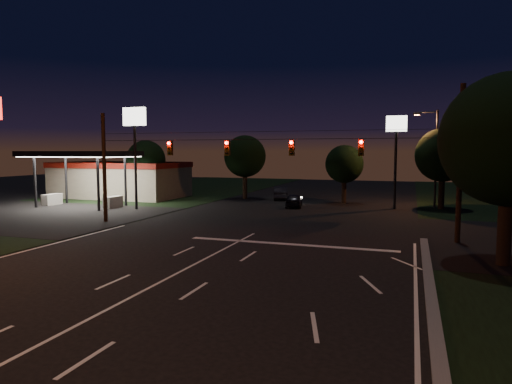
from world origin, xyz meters
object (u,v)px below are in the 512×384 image
at_px(utility_pole_right, 457,243).
at_px(car_oncoming_b, 281,193).
at_px(tree_right_near, 509,141).
at_px(car_oncoming_a, 294,200).

relative_size(utility_pole_right, car_oncoming_b, 2.16).
distance_m(tree_right_near, car_oncoming_a, 23.80).
bearing_deg(car_oncoming_b, car_oncoming_a, 100.30).
bearing_deg(utility_pole_right, car_oncoming_a, 134.28).
height_order(utility_pole_right, tree_right_near, tree_right_near).
xyz_separation_m(car_oncoming_a, car_oncoming_b, (-3.05, 6.19, 0.06)).
relative_size(tree_right_near, car_oncoming_a, 2.37).
relative_size(utility_pole_right, tree_right_near, 1.03).
bearing_deg(tree_right_near, car_oncoming_a, 128.65).
xyz_separation_m(tree_right_near, car_oncoming_a, (-14.53, 18.16, -5.05)).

